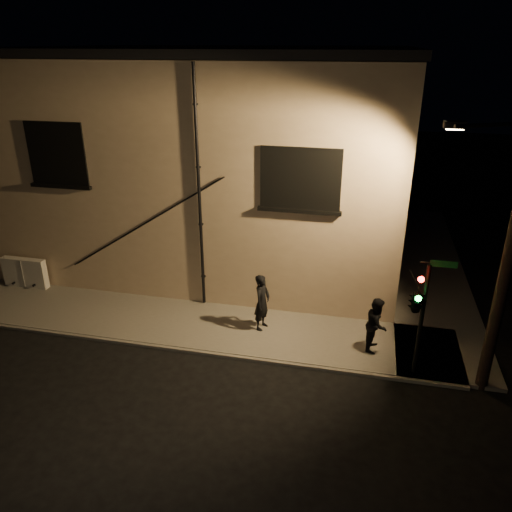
% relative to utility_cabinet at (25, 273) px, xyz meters
% --- Properties ---
extents(ground, '(90.00, 90.00, 0.00)m').
position_rel_utility_cabinet_xyz_m(ground, '(9.04, -2.70, -0.71)').
color(ground, black).
extents(sidewalk, '(21.00, 16.00, 0.12)m').
position_rel_utility_cabinet_xyz_m(sidewalk, '(10.27, 1.69, -0.65)').
color(sidewalk, '#645F5A').
rests_on(sidewalk, ground).
extents(building, '(16.20, 12.23, 8.80)m').
position_rel_utility_cabinet_xyz_m(building, '(6.04, 6.29, 3.69)').
color(building, '#C3A88C').
rests_on(building, ground).
extents(utility_cabinet, '(1.80, 0.30, 1.18)m').
position_rel_utility_cabinet_xyz_m(utility_cabinet, '(0.00, 0.00, 0.00)').
color(utility_cabinet, silver).
rests_on(utility_cabinet, sidewalk).
extents(pedestrian_a, '(0.64, 0.81, 1.95)m').
position_rel_utility_cabinet_xyz_m(pedestrian_a, '(9.69, -0.99, 0.38)').
color(pedestrian_a, black).
rests_on(pedestrian_a, sidewalk).
extents(pedestrian_b, '(0.79, 0.95, 1.75)m').
position_rel_utility_cabinet_xyz_m(pedestrian_b, '(13.39, -1.41, 0.29)').
color(pedestrian_b, black).
rests_on(pedestrian_b, sidewalk).
extents(traffic_signal, '(1.30, 2.12, 3.58)m').
position_rel_utility_cabinet_xyz_m(traffic_signal, '(14.33, -2.51, 1.83)').
color(traffic_signal, black).
rests_on(traffic_signal, sidewalk).
extents(streetlamp_pole, '(2.05, 1.40, 7.72)m').
position_rel_utility_cabinet_xyz_m(streetlamp_pole, '(16.29, -2.51, 3.35)').
color(streetlamp_pole, black).
rests_on(streetlamp_pole, ground).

